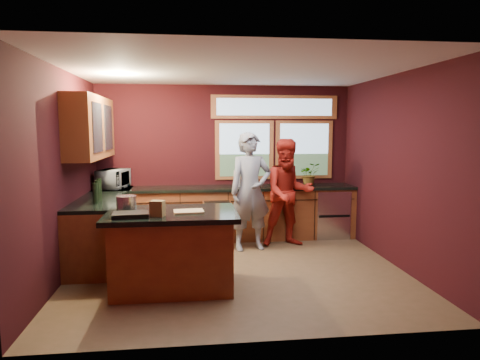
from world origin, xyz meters
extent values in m
plane|color=brown|center=(0.00, 0.00, 0.00)|extent=(4.50, 4.50, 0.00)
cube|color=black|center=(0.00, 2.00, 1.35)|extent=(4.50, 0.02, 2.70)
cube|color=black|center=(0.00, -2.00, 1.35)|extent=(4.50, 0.02, 2.70)
cube|color=black|center=(-2.25, 0.00, 1.35)|extent=(0.02, 4.00, 2.70)
cube|color=black|center=(2.25, 0.00, 1.35)|extent=(0.02, 4.00, 2.70)
cube|color=silver|center=(0.00, 0.00, 2.70)|extent=(4.50, 4.00, 0.02)
cube|color=#809BB2|center=(0.35, 1.99, 1.55)|extent=(1.06, 0.02, 1.06)
cube|color=#809BB2|center=(1.45, 1.99, 1.55)|extent=(1.06, 0.02, 1.06)
cube|color=brown|center=(0.90, 1.99, 2.32)|extent=(2.30, 0.02, 0.42)
cube|color=#612A17|center=(-2.07, 0.85, 1.95)|extent=(0.36, 1.80, 0.90)
cube|color=#612A17|center=(0.00, 1.70, 0.44)|extent=(4.50, 0.60, 0.88)
cube|color=black|center=(0.00, 1.69, 0.91)|extent=(4.50, 0.64, 0.05)
cube|color=#B7B7BC|center=(1.85, 1.68, 0.42)|extent=(0.60, 0.58, 0.85)
cube|color=black|center=(1.10, 1.66, 0.91)|extent=(0.66, 0.46, 0.05)
cube|color=#612A17|center=(-1.95, 0.85, 0.44)|extent=(0.60, 2.30, 0.88)
cube|color=black|center=(-1.94, 0.85, 0.91)|extent=(0.64, 2.30, 0.05)
cube|color=#612A17|center=(-0.85, -0.55, 0.44)|extent=(1.40, 0.90, 0.88)
cube|color=black|center=(-0.85, -0.55, 0.92)|extent=(1.55, 1.05, 0.06)
imported|color=slate|center=(0.32, 1.01, 0.94)|extent=(0.76, 0.57, 1.88)
imported|color=maroon|center=(0.97, 1.16, 0.89)|extent=(0.90, 0.72, 1.77)
imported|color=#999999|center=(-1.92, 1.70, 1.09)|extent=(0.53, 0.66, 0.32)
imported|color=#999999|center=(1.49, 1.75, 1.13)|extent=(0.36, 0.31, 0.40)
cylinder|color=white|center=(0.18, 1.70, 1.07)|extent=(0.12, 0.12, 0.28)
cube|color=tan|center=(-0.65, -0.60, 0.95)|extent=(0.37, 0.28, 0.02)
cylinder|color=#B8B9BD|center=(-1.40, -0.40, 1.03)|extent=(0.24, 0.24, 0.18)
cube|color=brown|center=(-1.00, -0.80, 1.03)|extent=(0.18, 0.16, 0.18)
cube|color=black|center=(-1.30, -0.80, 0.97)|extent=(0.42, 0.32, 0.05)
camera|label=1|loc=(-0.63, -5.65, 1.94)|focal=32.00mm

